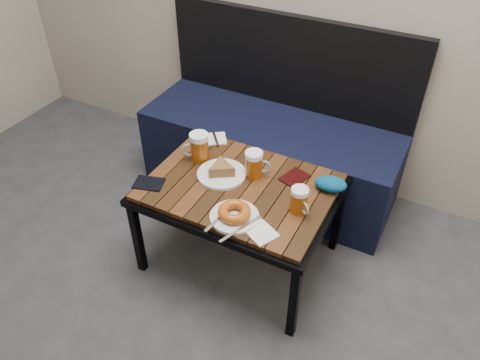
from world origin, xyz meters
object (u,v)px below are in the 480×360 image
at_px(beer_mug_right, 299,200).
at_px(passport_navy, 149,183).
at_px(bench, 271,147).
at_px(beer_mug_centre, 254,164).
at_px(plate_bagel, 234,214).
at_px(passport_burgundy, 294,178).
at_px(cafe_table, 240,193).
at_px(beer_mug_left, 199,147).
at_px(knit_pouch, 331,184).
at_px(plate_pie, 222,171).

relative_size(beer_mug_right, passport_navy, 0.90).
bearing_deg(bench, passport_navy, -108.33).
xyz_separation_m(beer_mug_centre, beer_mug_right, (0.26, -0.13, -0.01)).
bearing_deg(plate_bagel, passport_navy, 177.54).
distance_m(beer_mug_right, passport_burgundy, 0.22).
bearing_deg(cafe_table, plate_bagel, -68.82).
distance_m(beer_mug_left, passport_navy, 0.29).
xyz_separation_m(beer_mug_centre, knit_pouch, (0.33, 0.07, -0.03)).
bearing_deg(beer_mug_centre, passport_navy, -172.04).
distance_m(cafe_table, passport_burgundy, 0.25).
height_order(beer_mug_centre, beer_mug_right, beer_mug_centre).
distance_m(beer_mug_left, beer_mug_centre, 0.28).
relative_size(beer_mug_right, plate_pie, 0.52).
height_order(bench, knit_pouch, bench).
height_order(beer_mug_right, passport_burgundy, beer_mug_right).
bearing_deg(beer_mug_right, beer_mug_left, -157.67).
distance_m(beer_mug_centre, beer_mug_right, 0.29).
height_order(beer_mug_right, plate_bagel, beer_mug_right).
relative_size(beer_mug_centre, plate_bagel, 0.49).
xyz_separation_m(beer_mug_left, passport_navy, (-0.10, -0.26, -0.07)).
bearing_deg(beer_mug_left, beer_mug_centre, 149.39).
height_order(beer_mug_left, plate_bagel, beer_mug_left).
bearing_deg(passport_burgundy, passport_navy, -131.77).
xyz_separation_m(cafe_table, passport_navy, (-0.36, -0.18, 0.05)).
bearing_deg(cafe_table, beer_mug_centre, 73.98).
bearing_deg(cafe_table, bench, 100.24).
bearing_deg(plate_bagel, cafe_table, 111.18).
bearing_deg(bench, knit_pouch, -42.97).
bearing_deg(plate_bagel, beer_mug_right, 36.80).
xyz_separation_m(beer_mug_left, passport_burgundy, (0.45, 0.07, -0.07)).
height_order(beer_mug_centre, passport_burgundy, beer_mug_centre).
bearing_deg(bench, plate_bagel, -76.91).
bearing_deg(beer_mug_centre, plate_pie, -179.47).
xyz_separation_m(plate_bagel, passport_navy, (-0.44, 0.02, -0.02)).
xyz_separation_m(bench, beer_mug_centre, (0.13, -0.50, 0.26)).
xyz_separation_m(bench, beer_mug_left, (-0.15, -0.51, 0.27)).
relative_size(plate_pie, plate_bagel, 0.86).
bearing_deg(passport_burgundy, beer_mug_centre, -141.17).
bearing_deg(knit_pouch, plate_pie, -164.10).
bearing_deg(beer_mug_centre, passport_burgundy, -5.06).
relative_size(bench, plate_bagel, 5.43).
distance_m(beer_mug_right, plate_bagel, 0.27).
bearing_deg(plate_pie, beer_mug_centre, 27.23).
xyz_separation_m(bench, plate_pie, (0.00, -0.57, 0.22)).
relative_size(beer_mug_left, passport_burgundy, 1.12).
relative_size(bench, beer_mug_right, 12.16).
relative_size(passport_navy, knit_pouch, 0.92).
bearing_deg(beer_mug_right, knit_pouch, 104.29).
relative_size(bench, knit_pouch, 10.05).
relative_size(cafe_table, passport_burgundy, 6.74).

